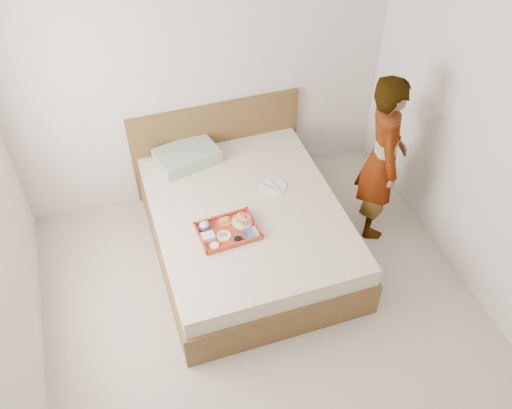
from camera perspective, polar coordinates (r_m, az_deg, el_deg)
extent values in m
cube|color=beige|center=(4.50, 2.12, -14.02)|extent=(3.50, 4.00, 0.01)
cube|color=white|center=(2.66, 3.64, 16.68)|extent=(3.50, 4.00, 0.01)
cube|color=silver|center=(4.97, -5.58, 13.57)|extent=(3.50, 0.01, 2.60)
cube|color=brown|center=(4.88, -0.93, -2.57)|extent=(1.65, 2.00, 0.53)
cube|color=brown|center=(5.43, -4.10, 6.09)|extent=(1.65, 0.06, 0.95)
cube|color=#9EB4A3|center=(5.14, -7.14, 4.99)|extent=(0.61, 0.48, 0.13)
cube|color=#BA3A22|center=(4.48, -2.93, -2.72)|extent=(0.51, 0.38, 0.04)
cylinder|color=white|center=(4.55, -1.44, -1.79)|extent=(0.18, 0.18, 0.01)
imported|color=navy|center=(4.44, -0.58, -3.07)|extent=(0.15, 0.15, 0.03)
cylinder|color=black|center=(4.41, -1.88, -3.67)|extent=(0.07, 0.07, 0.03)
cylinder|color=white|center=(4.45, -3.36, -3.24)|extent=(0.13, 0.13, 0.01)
cylinder|color=orange|center=(4.56, -3.19, -1.75)|extent=(0.13, 0.13, 0.01)
imported|color=navy|center=(4.52, -5.35, -2.26)|extent=(0.11, 0.11, 0.03)
cube|color=silver|center=(4.43, -4.97, -3.32)|extent=(0.11, 0.09, 0.04)
cylinder|color=white|center=(4.37, -4.30, -4.30)|extent=(0.07, 0.07, 0.02)
cylinder|color=white|center=(4.88, 1.78, 1.86)|extent=(0.32, 0.32, 0.01)
imported|color=beige|center=(4.87, 12.93, 4.62)|extent=(0.56, 0.68, 1.61)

